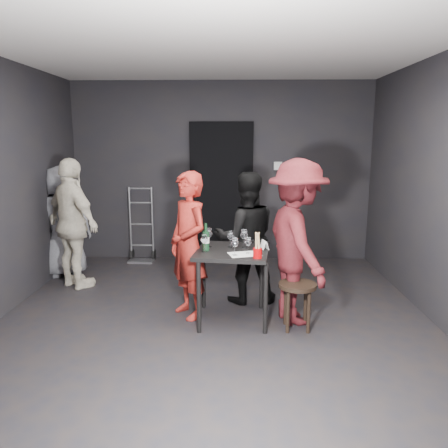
{
  "coord_description": "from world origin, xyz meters",
  "views": [
    {
      "loc": [
        0.21,
        -4.17,
        1.86
      ],
      "look_at": [
        0.09,
        0.25,
        0.99
      ],
      "focal_mm": 35.0,
      "sensor_mm": 36.0,
      "label": 1
    }
  ],
  "objects_px": {
    "hand_truck": "(142,247)",
    "wine_bottle": "(206,240)",
    "server_red": "(188,244)",
    "man_maroon": "(297,233)",
    "woman_black": "(246,238)",
    "tasting_table": "(232,259)",
    "bystander_grey": "(63,221)",
    "stool": "(297,292)",
    "bystander_cream": "(73,218)",
    "breadstick_cup": "(258,246)"
  },
  "relations": [
    {
      "from": "tasting_table",
      "to": "server_red",
      "type": "bearing_deg",
      "value": 166.84
    },
    {
      "from": "bystander_grey",
      "to": "server_red",
      "type": "bearing_deg",
      "value": 120.35
    },
    {
      "from": "tasting_table",
      "to": "bystander_grey",
      "type": "distance_m",
      "value": 2.73
    },
    {
      "from": "man_maroon",
      "to": "wine_bottle",
      "type": "xyz_separation_m",
      "value": [
        -0.91,
        -0.02,
        -0.07
      ]
    },
    {
      "from": "hand_truck",
      "to": "stool",
      "type": "height_order",
      "value": "hand_truck"
    },
    {
      "from": "server_red",
      "to": "stool",
      "type": "bearing_deg",
      "value": 38.13
    },
    {
      "from": "tasting_table",
      "to": "man_maroon",
      "type": "height_order",
      "value": "man_maroon"
    },
    {
      "from": "tasting_table",
      "to": "wine_bottle",
      "type": "bearing_deg",
      "value": -174.67
    },
    {
      "from": "stool",
      "to": "woman_black",
      "type": "height_order",
      "value": "woman_black"
    },
    {
      "from": "server_red",
      "to": "breadstick_cup",
      "type": "xyz_separation_m",
      "value": [
        0.7,
        -0.4,
        0.08
      ]
    },
    {
      "from": "hand_truck",
      "to": "stool",
      "type": "distance_m",
      "value": 3.16
    },
    {
      "from": "wine_bottle",
      "to": "breadstick_cup",
      "type": "xyz_separation_m",
      "value": [
        0.5,
        -0.27,
        0.01
      ]
    },
    {
      "from": "bystander_cream",
      "to": "bystander_grey",
      "type": "height_order",
      "value": "bystander_cream"
    },
    {
      "from": "woman_black",
      "to": "breadstick_cup",
      "type": "height_order",
      "value": "woman_black"
    },
    {
      "from": "hand_truck",
      "to": "breadstick_cup",
      "type": "relative_size",
      "value": 4.29
    },
    {
      "from": "tasting_table",
      "to": "woman_black",
      "type": "relative_size",
      "value": 0.5
    },
    {
      "from": "server_red",
      "to": "wine_bottle",
      "type": "xyz_separation_m",
      "value": [
        0.19,
        -0.13,
        0.07
      ]
    },
    {
      "from": "man_maroon",
      "to": "breadstick_cup",
      "type": "distance_m",
      "value": 0.51
    },
    {
      "from": "hand_truck",
      "to": "man_maroon",
      "type": "relative_size",
      "value": 0.61
    },
    {
      "from": "stool",
      "to": "woman_black",
      "type": "distance_m",
      "value": 0.97
    },
    {
      "from": "stool",
      "to": "wine_bottle",
      "type": "bearing_deg",
      "value": 168.74
    },
    {
      "from": "server_red",
      "to": "bystander_grey",
      "type": "distance_m",
      "value": 2.29
    },
    {
      "from": "man_maroon",
      "to": "bystander_cream",
      "type": "bearing_deg",
      "value": 55.28
    },
    {
      "from": "woman_black",
      "to": "bystander_cream",
      "type": "xyz_separation_m",
      "value": [
        -2.13,
        0.42,
        0.14
      ]
    },
    {
      "from": "hand_truck",
      "to": "wine_bottle",
      "type": "distance_m",
      "value": 2.58
    },
    {
      "from": "tasting_table",
      "to": "woman_black",
      "type": "distance_m",
      "value": 0.58
    },
    {
      "from": "bystander_grey",
      "to": "tasting_table",
      "type": "bearing_deg",
      "value": 124.19
    },
    {
      "from": "stool",
      "to": "bystander_cream",
      "type": "relative_size",
      "value": 0.27
    },
    {
      "from": "hand_truck",
      "to": "woman_black",
      "type": "relative_size",
      "value": 0.76
    },
    {
      "from": "tasting_table",
      "to": "bystander_grey",
      "type": "height_order",
      "value": "bystander_grey"
    },
    {
      "from": "hand_truck",
      "to": "woman_black",
      "type": "xyz_separation_m",
      "value": [
        1.56,
        -1.64,
        0.54
      ]
    },
    {
      "from": "stool",
      "to": "wine_bottle",
      "type": "relative_size",
      "value": 1.69
    },
    {
      "from": "server_red",
      "to": "man_maroon",
      "type": "height_order",
      "value": "man_maroon"
    },
    {
      "from": "stool",
      "to": "bystander_grey",
      "type": "distance_m",
      "value": 3.4
    },
    {
      "from": "server_red",
      "to": "wine_bottle",
      "type": "relative_size",
      "value": 5.63
    },
    {
      "from": "bystander_cream",
      "to": "breadstick_cup",
      "type": "bearing_deg",
      "value": -171.53
    },
    {
      "from": "bystander_grey",
      "to": "breadstick_cup",
      "type": "distance_m",
      "value": 3.09
    },
    {
      "from": "server_red",
      "to": "man_maroon",
      "type": "relative_size",
      "value": 0.85
    },
    {
      "from": "wine_bottle",
      "to": "breadstick_cup",
      "type": "height_order",
      "value": "wine_bottle"
    },
    {
      "from": "man_maroon",
      "to": "wine_bottle",
      "type": "relative_size",
      "value": 6.66
    },
    {
      "from": "tasting_table",
      "to": "wine_bottle",
      "type": "height_order",
      "value": "wine_bottle"
    },
    {
      "from": "server_red",
      "to": "bystander_grey",
      "type": "relative_size",
      "value": 1.04
    },
    {
      "from": "wine_bottle",
      "to": "hand_truck",
      "type": "bearing_deg",
      "value": 117.23
    },
    {
      "from": "bystander_cream",
      "to": "hand_truck",
      "type": "bearing_deg",
      "value": -77.13
    },
    {
      "from": "bystander_cream",
      "to": "wine_bottle",
      "type": "xyz_separation_m",
      "value": [
        1.72,
        -1.0,
        -0.03
      ]
    },
    {
      "from": "hand_truck",
      "to": "bystander_grey",
      "type": "bearing_deg",
      "value": -138.77
    },
    {
      "from": "stool",
      "to": "bystander_grey",
      "type": "relative_size",
      "value": 0.31
    },
    {
      "from": "woman_black",
      "to": "bystander_grey",
      "type": "bearing_deg",
      "value": -29.8
    },
    {
      "from": "bystander_cream",
      "to": "breadstick_cup",
      "type": "xyz_separation_m",
      "value": [
        2.22,
        -1.27,
        -0.02
      ]
    },
    {
      "from": "tasting_table",
      "to": "server_red",
      "type": "distance_m",
      "value": 0.49
    }
  ]
}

